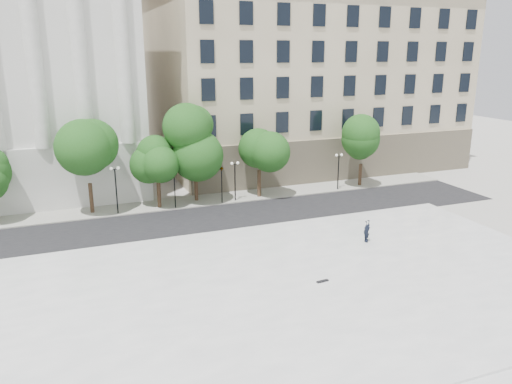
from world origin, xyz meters
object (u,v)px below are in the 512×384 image
(person_lying, at_px, (366,239))
(traffic_light_west, at_px, (174,171))
(traffic_light_east, at_px, (221,168))
(skateboard, at_px, (323,281))

(person_lying, bearing_deg, traffic_light_west, 107.84)
(traffic_light_east, bearing_deg, traffic_light_west, -180.00)
(traffic_light_west, xyz_separation_m, traffic_light_east, (4.59, 0.00, -0.09))
(traffic_light_west, distance_m, skateboard, 20.39)
(person_lying, bearing_deg, traffic_light_east, 94.87)
(traffic_light_west, distance_m, person_lying, 18.83)
(traffic_light_west, relative_size, skateboard, 5.20)
(traffic_light_east, distance_m, skateboard, 19.74)
(person_lying, xyz_separation_m, skateboard, (-6.30, -4.77, -0.19))
(person_lying, height_order, skateboard, person_lying)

